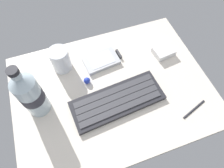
# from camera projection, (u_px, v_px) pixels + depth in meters

# --- Properties ---
(ground_plane) EXTENTS (0.64, 0.48, 0.03)m
(ground_plane) POSITION_uv_depth(u_px,v_px,m) (112.00, 91.00, 0.66)
(ground_plane) COLOR beige
(keyboard) EXTENTS (0.30, 0.13, 0.02)m
(keyboard) POSITION_uv_depth(u_px,v_px,m) (117.00, 101.00, 0.62)
(keyboard) COLOR #232328
(keyboard) RESTS_ON ground_plane
(handheld_device) EXTENTS (0.13, 0.09, 0.02)m
(handheld_device) POSITION_uv_depth(u_px,v_px,m) (103.00, 60.00, 0.70)
(handheld_device) COLOR #B7BABF
(handheld_device) RESTS_ON ground_plane
(juice_cup) EXTENTS (0.06, 0.06, 0.09)m
(juice_cup) POSITION_uv_depth(u_px,v_px,m) (61.00, 60.00, 0.66)
(juice_cup) COLOR silver
(juice_cup) RESTS_ON ground_plane
(water_bottle) EXTENTS (0.07, 0.07, 0.21)m
(water_bottle) POSITION_uv_depth(u_px,v_px,m) (30.00, 94.00, 0.54)
(water_bottle) COLOR silver
(water_bottle) RESTS_ON ground_plane
(charger_block) EXTENTS (0.08, 0.06, 0.02)m
(charger_block) POSITION_uv_depth(u_px,v_px,m) (164.00, 51.00, 0.71)
(charger_block) COLOR white
(charger_block) RESTS_ON ground_plane
(trackball_mouse) EXTENTS (0.02, 0.02, 0.02)m
(trackball_mouse) POSITION_uv_depth(u_px,v_px,m) (87.00, 81.00, 0.65)
(trackball_mouse) COLOR #2338B2
(trackball_mouse) RESTS_ON ground_plane
(stylus_pen) EXTENTS (0.09, 0.04, 0.01)m
(stylus_pen) POSITION_uv_depth(u_px,v_px,m) (194.00, 109.00, 0.61)
(stylus_pen) COLOR #26262B
(stylus_pen) RESTS_ON ground_plane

